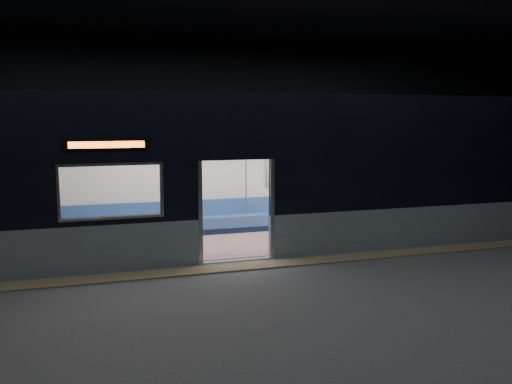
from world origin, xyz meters
name	(u,v)px	position (x,y,z in m)	size (l,w,h in m)	color
station_floor	(252,276)	(0.00, 0.00, -0.01)	(24.00, 14.00, 0.01)	#47494C
station_envelope	(252,72)	(0.00, 0.00, 3.66)	(24.00, 14.00, 5.00)	black
tactile_strip	(244,267)	(0.00, 0.55, 0.01)	(22.80, 0.50, 0.03)	#8C7F59
metro_car	(219,164)	(0.00, 2.54, 1.85)	(18.00, 3.04, 3.35)	#82959C
passenger	(384,193)	(4.80, 3.55, 0.83)	(0.46, 0.76, 1.45)	black
handbag	(388,200)	(4.77, 3.30, 0.69)	(0.28, 0.24, 0.14)	black
transit_map	(287,171)	(2.12, 3.85, 1.50)	(1.06, 0.03, 0.69)	white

